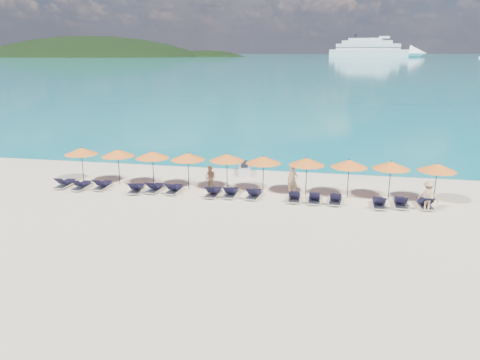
# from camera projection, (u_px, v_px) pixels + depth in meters

# --- Properties ---
(ground) EXTENTS (1400.00, 1400.00, 0.00)m
(ground) POSITION_uv_depth(u_px,v_px,m) (228.00, 219.00, 23.31)
(ground) COLOR beige
(sea) EXTENTS (1600.00, 1300.00, 0.01)m
(sea) POSITION_uv_depth(u_px,v_px,m) (332.00, 56.00, 647.07)
(sea) COLOR #1FA9B2
(sea) RESTS_ON ground
(headland_main) EXTENTS (374.00, 242.00, 126.50)m
(headland_main) POSITION_uv_depth(u_px,v_px,m) (92.00, 87.00, 599.76)
(headland_main) COLOR black
(headland_main) RESTS_ON ground
(headland_small) EXTENTS (162.00, 126.00, 85.50)m
(headland_small) POSITION_uv_depth(u_px,v_px,m) (209.00, 85.00, 589.91)
(headland_small) COLOR black
(headland_small) RESTS_ON ground
(cruise_ship) EXTENTS (113.97, 47.82, 31.54)m
(cruise_ship) POSITION_uv_depth(u_px,v_px,m) (378.00, 50.00, 565.19)
(cruise_ship) COLOR white
(cruise_ship) RESTS_ON ground
(jetski) EXTENTS (1.20, 2.28, 0.77)m
(jetski) POSITION_uv_depth(u_px,v_px,m) (244.00, 169.00, 31.84)
(jetski) COLOR silver
(jetski) RESTS_ON ground
(beachgoer_a) EXTENTS (0.65, 0.47, 1.68)m
(beachgoer_a) POSITION_uv_depth(u_px,v_px,m) (292.00, 181.00, 27.03)
(beachgoer_a) COLOR tan
(beachgoer_a) RESTS_ON ground
(beachgoer_b) EXTENTS (0.80, 0.62, 1.44)m
(beachgoer_b) POSITION_uv_depth(u_px,v_px,m) (210.00, 178.00, 28.14)
(beachgoer_b) COLOR tan
(beachgoer_b) RESTS_ON ground
(beachgoer_c) EXTENTS (1.14, 0.77, 1.62)m
(beachgoer_c) POSITION_uv_depth(u_px,v_px,m) (428.00, 196.00, 24.34)
(beachgoer_c) COLOR tan
(beachgoer_c) RESTS_ON ground
(umbrella_0) EXTENTS (2.10, 2.10, 2.28)m
(umbrella_0) POSITION_uv_depth(u_px,v_px,m) (81.00, 151.00, 29.29)
(umbrella_0) COLOR black
(umbrella_0) RESTS_ON ground
(umbrella_1) EXTENTS (2.10, 2.10, 2.28)m
(umbrella_1) POSITION_uv_depth(u_px,v_px,m) (118.00, 153.00, 28.78)
(umbrella_1) COLOR black
(umbrella_1) RESTS_ON ground
(umbrella_2) EXTENTS (2.10, 2.10, 2.28)m
(umbrella_2) POSITION_uv_depth(u_px,v_px,m) (152.00, 155.00, 28.27)
(umbrella_2) COLOR black
(umbrella_2) RESTS_ON ground
(umbrella_3) EXTENTS (2.10, 2.10, 2.28)m
(umbrella_3) POSITION_uv_depth(u_px,v_px,m) (188.00, 156.00, 27.81)
(umbrella_3) COLOR black
(umbrella_3) RESTS_ON ground
(umbrella_4) EXTENTS (2.10, 2.10, 2.28)m
(umbrella_4) POSITION_uv_depth(u_px,v_px,m) (227.00, 157.00, 27.57)
(umbrella_4) COLOR black
(umbrella_4) RESTS_ON ground
(umbrella_5) EXTENTS (2.10, 2.10, 2.28)m
(umbrella_5) POSITION_uv_depth(u_px,v_px,m) (263.00, 160.00, 27.00)
(umbrella_5) COLOR black
(umbrella_5) RESTS_ON ground
(umbrella_6) EXTENTS (2.10, 2.10, 2.28)m
(umbrella_6) POSITION_uv_depth(u_px,v_px,m) (307.00, 161.00, 26.57)
(umbrella_6) COLOR black
(umbrella_6) RESTS_ON ground
(umbrella_7) EXTENTS (2.10, 2.10, 2.28)m
(umbrella_7) POSITION_uv_depth(u_px,v_px,m) (349.00, 164.00, 26.08)
(umbrella_7) COLOR black
(umbrella_7) RESTS_ON ground
(umbrella_8) EXTENTS (2.10, 2.10, 2.28)m
(umbrella_8) POSITION_uv_depth(u_px,v_px,m) (391.00, 165.00, 25.71)
(umbrella_8) COLOR black
(umbrella_8) RESTS_ON ground
(umbrella_9) EXTENTS (2.10, 2.10, 2.28)m
(umbrella_9) POSITION_uv_depth(u_px,v_px,m) (437.00, 167.00, 25.20)
(umbrella_9) COLOR black
(umbrella_9) RESTS_ON ground
(lounger_0) EXTENTS (0.63, 1.70, 0.66)m
(lounger_0) POSITION_uv_depth(u_px,v_px,m) (65.00, 183.00, 28.68)
(lounger_0) COLOR silver
(lounger_0) RESTS_ON ground
(lounger_1) EXTENTS (0.63, 1.70, 0.66)m
(lounger_1) POSITION_uv_depth(u_px,v_px,m) (82.00, 185.00, 28.26)
(lounger_1) COLOR silver
(lounger_1) RESTS_ON ground
(lounger_2) EXTENTS (0.65, 1.71, 0.66)m
(lounger_2) POSITION_uv_depth(u_px,v_px,m) (103.00, 185.00, 28.33)
(lounger_2) COLOR silver
(lounger_2) RESTS_ON ground
(lounger_3) EXTENTS (0.79, 1.75, 0.66)m
(lounger_3) POSITION_uv_depth(u_px,v_px,m) (136.00, 188.00, 27.63)
(lounger_3) COLOR silver
(lounger_3) RESTS_ON ground
(lounger_4) EXTENTS (0.70, 1.73, 0.66)m
(lounger_4) POSITION_uv_depth(u_px,v_px,m) (155.00, 188.00, 27.76)
(lounger_4) COLOR silver
(lounger_4) RESTS_ON ground
(lounger_5) EXTENTS (0.71, 1.73, 0.66)m
(lounger_5) POSITION_uv_depth(u_px,v_px,m) (174.00, 189.00, 27.52)
(lounger_5) COLOR silver
(lounger_5) RESTS_ON ground
(lounger_6) EXTENTS (0.74, 1.74, 0.66)m
(lounger_6) POSITION_uv_depth(u_px,v_px,m) (213.00, 192.00, 26.90)
(lounger_6) COLOR silver
(lounger_6) RESTS_ON ground
(lounger_7) EXTENTS (0.64, 1.71, 0.66)m
(lounger_7) POSITION_uv_depth(u_px,v_px,m) (231.00, 192.00, 26.85)
(lounger_7) COLOR silver
(lounger_7) RESTS_ON ground
(lounger_8) EXTENTS (0.79, 1.75, 0.66)m
(lounger_8) POSITION_uv_depth(u_px,v_px,m) (254.00, 194.00, 26.57)
(lounger_8) COLOR silver
(lounger_8) RESTS_ON ground
(lounger_9) EXTENTS (0.66, 1.71, 0.66)m
(lounger_9) POSITION_uv_depth(u_px,v_px,m) (294.00, 197.00, 26.06)
(lounger_9) COLOR silver
(lounger_9) RESTS_ON ground
(lounger_10) EXTENTS (0.65, 1.71, 0.66)m
(lounger_10) POSITION_uv_depth(u_px,v_px,m) (314.00, 198.00, 25.81)
(lounger_10) COLOR silver
(lounger_10) RESTS_ON ground
(lounger_11) EXTENTS (0.75, 1.74, 0.66)m
(lounger_11) POSITION_uv_depth(u_px,v_px,m) (336.00, 199.00, 25.65)
(lounger_11) COLOR silver
(lounger_11) RESTS_ON ground
(lounger_12) EXTENTS (0.63, 1.70, 0.66)m
(lounger_12) POSITION_uv_depth(u_px,v_px,m) (379.00, 203.00, 25.02)
(lounger_12) COLOR silver
(lounger_12) RESTS_ON ground
(lounger_13) EXTENTS (0.66, 1.71, 0.66)m
(lounger_13) POSITION_uv_depth(u_px,v_px,m) (401.00, 203.00, 25.08)
(lounger_13) COLOR silver
(lounger_13) RESTS_ON ground
(lounger_14) EXTENTS (0.78, 1.75, 0.66)m
(lounger_14) POSITION_uv_depth(u_px,v_px,m) (425.00, 203.00, 24.93)
(lounger_14) COLOR silver
(lounger_14) RESTS_ON ground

